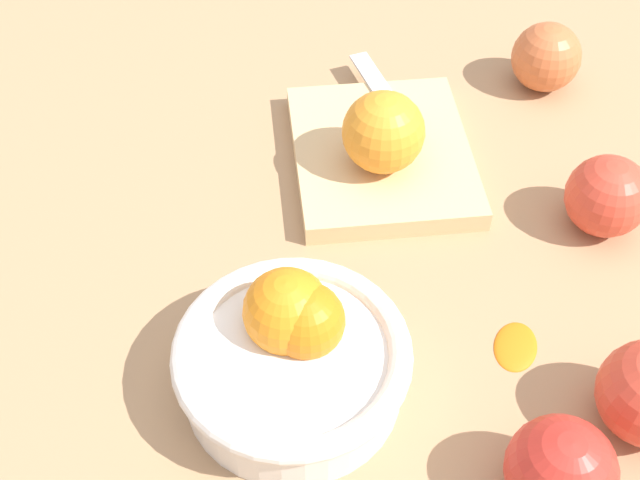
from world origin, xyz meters
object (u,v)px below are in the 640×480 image
object	(u,v)px
knife	(396,106)
bowl	(293,355)
apple_front_right	(546,57)
apple_front_center	(607,196)
cutting_board	(382,155)
orange_on_board	(383,132)
apple_front_left_2	(561,471)

from	to	relation	value
knife	bowl	bearing A→B (deg)	155.37
apple_front_right	apple_front_center	distance (m)	0.21
bowl	cutting_board	xyz separation A→B (m)	(0.25, -0.12, -0.03)
bowl	cutting_board	bearing A→B (deg)	-24.94
cutting_board	apple_front_center	distance (m)	0.22
cutting_board	apple_front_center	size ratio (longest dim) A/B	2.70
orange_on_board	knife	world-z (taller)	orange_on_board
apple_front_left_2	apple_front_center	distance (m)	0.29
apple_front_center	apple_front_right	bearing A→B (deg)	-2.32
bowl	apple_front_center	bearing A→B (deg)	-65.66
apple_front_center	knife	bearing A→B (deg)	44.81
apple_front_left_2	apple_front_center	xyz separation A→B (m)	(0.26, -0.13, -0.00)
cutting_board	apple_front_center	xyz separation A→B (m)	(-0.11, -0.19, 0.03)
knife	cutting_board	bearing A→B (deg)	156.77
cutting_board	orange_on_board	xyz separation A→B (m)	(-0.02, 0.01, 0.05)
knife	apple_front_left_2	xyz separation A→B (m)	(-0.42, -0.04, 0.01)
apple_front_right	knife	bearing A→B (deg)	105.25
apple_front_right	apple_front_left_2	bearing A→B (deg)	163.93
bowl	apple_front_left_2	xyz separation A→B (m)	(-0.12, -0.18, 0.00)
cutting_board	apple_front_right	distance (m)	0.22
orange_on_board	knife	bearing A→B (deg)	-20.27
orange_on_board	apple_front_left_2	world-z (taller)	orange_on_board
knife	apple_front_right	xyz separation A→B (m)	(0.05, -0.17, 0.01)
bowl	apple_front_left_2	bearing A→B (deg)	-124.48
apple_front_right	apple_front_center	bearing A→B (deg)	177.68
orange_on_board	knife	size ratio (longest dim) A/B	0.51
bowl	knife	world-z (taller)	bowl
bowl	apple_front_center	distance (m)	0.33
apple_front_center	apple_front_left_2	bearing A→B (deg)	153.80
apple_front_right	apple_front_left_2	world-z (taller)	apple_front_left_2
bowl	knife	bearing A→B (deg)	-24.63
bowl	apple_front_center	xyz separation A→B (m)	(0.14, -0.30, -0.00)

